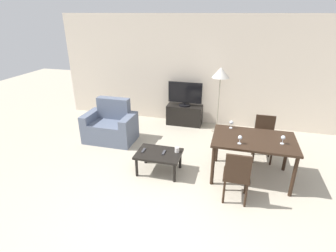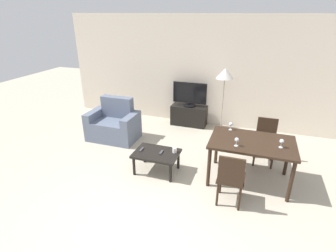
{
  "view_description": "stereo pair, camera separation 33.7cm",
  "coord_description": "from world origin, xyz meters",
  "views": [
    {
      "loc": [
        0.84,
        -2.66,
        2.72
      ],
      "look_at": [
        -0.38,
        1.93,
        0.65
      ],
      "focal_mm": 28.0,
      "sensor_mm": 36.0,
      "label": 1
    },
    {
      "loc": [
        1.16,
        -2.56,
        2.72
      ],
      "look_at": [
        -0.38,
        1.93,
        0.65
      ],
      "focal_mm": 28.0,
      "sensor_mm": 36.0,
      "label": 2
    }
  ],
  "objects": [
    {
      "name": "wine_glass_right",
      "position": [
        0.83,
        1.89,
        0.86
      ],
      "size": [
        0.07,
        0.07,
        0.15
      ],
      "color": "silver",
      "rests_on": "dining_table"
    },
    {
      "name": "floor_lamp",
      "position": [
        0.48,
        3.38,
        1.4
      ],
      "size": [
        0.4,
        0.4,
        1.58
      ],
      "color": "gray",
      "rests_on": "ground_plane"
    },
    {
      "name": "dining_table",
      "position": [
        1.23,
        1.54,
        0.68
      ],
      "size": [
        1.37,
        0.9,
        0.76
      ],
      "color": "black",
      "rests_on": "ground_plane"
    },
    {
      "name": "coffee_table",
      "position": [
        -0.38,
        1.28,
        0.34
      ],
      "size": [
        0.8,
        0.57,
        0.4
      ],
      "color": "black",
      "rests_on": "ground_plane"
    },
    {
      "name": "remote_secondary",
      "position": [
        -0.67,
        1.28,
        0.41
      ],
      "size": [
        0.04,
        0.15,
        0.02
      ],
      "color": "#38383D",
      "rests_on": "coffee_table"
    },
    {
      "name": "dining_chair_far",
      "position": [
        1.47,
        2.3,
        0.49
      ],
      "size": [
        0.4,
        0.4,
        0.88
      ],
      "color": "black",
      "rests_on": "ground_plane"
    },
    {
      "name": "tv",
      "position": [
        -0.38,
        3.61,
        0.82
      ],
      "size": [
        0.86,
        0.3,
        0.61
      ],
      "color": "black",
      "rests_on": "tv_stand"
    },
    {
      "name": "dining_chair_near",
      "position": [
        0.99,
        0.78,
        0.49
      ],
      "size": [
        0.4,
        0.4,
        0.88
      ],
      "color": "black",
      "rests_on": "ground_plane"
    },
    {
      "name": "armchair",
      "position": [
        -1.82,
        2.27,
        0.33
      ],
      "size": [
        1.11,
        0.72,
        0.94
      ],
      "color": "slate",
      "rests_on": "ground_plane"
    },
    {
      "name": "ground_plane",
      "position": [
        0.0,
        0.0,
        0.0
      ],
      "size": [
        18.0,
        18.0,
        0.0
      ],
      "primitive_type": "plane",
      "color": "#B2A893"
    },
    {
      "name": "tv_stand",
      "position": [
        -0.38,
        3.61,
        0.26
      ],
      "size": [
        0.9,
        0.4,
        0.52
      ],
      "color": "black",
      "rests_on": "ground_plane"
    },
    {
      "name": "wine_glass_center",
      "position": [
        0.99,
        1.28,
        0.86
      ],
      "size": [
        0.07,
        0.07,
        0.15
      ],
      "color": "silver",
      "rests_on": "dining_table"
    },
    {
      "name": "remote_primary",
      "position": [
        -0.29,
        1.3,
        0.41
      ],
      "size": [
        0.04,
        0.15,
        0.02
      ],
      "color": "#38383D",
      "rests_on": "coffee_table"
    },
    {
      "name": "cup_white_near",
      "position": [
        -0.07,
        1.39,
        0.45
      ],
      "size": [
        0.08,
        0.08,
        0.1
      ],
      "color": "white",
      "rests_on": "coffee_table"
    },
    {
      "name": "wall_back",
      "position": [
        0.0,
        3.88,
        1.35
      ],
      "size": [
        7.54,
        0.06,
        2.7
      ],
      "color": "beige",
      "rests_on": "ground_plane"
    },
    {
      "name": "wine_glass_left",
      "position": [
        1.66,
        1.45,
        0.86
      ],
      "size": [
        0.07,
        0.07,
        0.15
      ],
      "color": "silver",
      "rests_on": "dining_table"
    }
  ]
}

